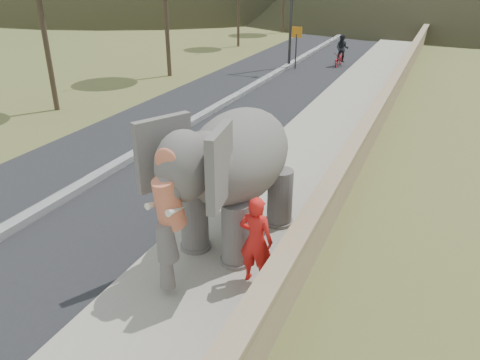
# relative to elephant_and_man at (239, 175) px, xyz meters

# --- Properties ---
(ground) EXTENTS (160.00, 160.00, 0.00)m
(ground) POSITION_rel_elephant_and_man_xyz_m (-0.02, 0.60, -1.63)
(ground) COLOR olive
(ground) RESTS_ON ground
(road) EXTENTS (7.00, 120.00, 0.03)m
(road) POSITION_rel_elephant_and_man_xyz_m (-5.02, 10.60, -1.61)
(road) COLOR black
(road) RESTS_ON ground
(median) EXTENTS (0.35, 120.00, 0.22)m
(median) POSITION_rel_elephant_and_man_xyz_m (-5.02, 10.60, -1.52)
(median) COLOR black
(median) RESTS_ON ground
(walkway) EXTENTS (3.00, 120.00, 0.15)m
(walkway) POSITION_rel_elephant_and_man_xyz_m (-0.02, 10.60, -1.55)
(walkway) COLOR #9E9687
(walkway) RESTS_ON ground
(parapet) EXTENTS (0.30, 120.00, 1.10)m
(parapet) POSITION_rel_elephant_and_man_xyz_m (1.63, 10.60, -1.08)
(parapet) COLOR tan
(parapet) RESTS_ON ground
(signboard) EXTENTS (0.60, 0.08, 2.40)m
(signboard) POSITION_rel_elephant_and_man_xyz_m (-4.52, 18.53, 0.01)
(signboard) COLOR #2D2D33
(signboard) RESTS_ON ground
(elephant_and_man) EXTENTS (2.65, 4.37, 2.98)m
(elephant_and_man) POSITION_rel_elephant_and_man_xyz_m (0.00, 0.00, 0.00)
(elephant_and_man) COLOR slate
(elephant_and_man) RESTS_ON ground
(motorcyclist) EXTENTS (0.80, 1.59, 1.86)m
(motorcyclist) POSITION_rel_elephant_and_man_xyz_m (-2.30, 20.42, -0.88)
(motorcyclist) COLOR maroon
(motorcyclist) RESTS_ON ground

